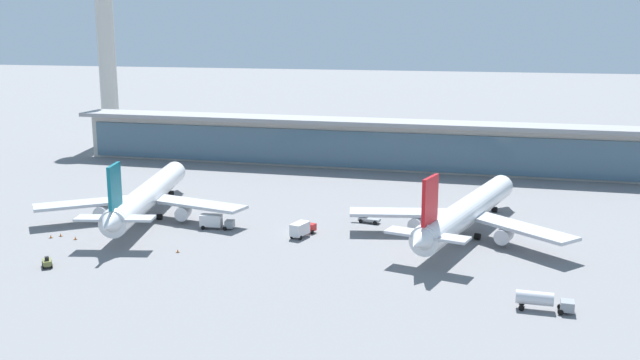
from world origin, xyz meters
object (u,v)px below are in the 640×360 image
object	(u,v)px
airliner_left_stand	(147,196)
safety_cone_charlie	(75,238)
airliner_centre_stand	(466,211)
safety_cone_alpha	(51,237)
safety_cone_bravo	(61,235)
service_truck_by_tail_grey	(215,221)
control_tower	(105,31)
service_truck_mid_apron_red	(302,229)
service_truck_on_taxiway_grey	(368,219)
service_truck_under_wing_olive	(47,262)
service_truck_near_nose_grey	(542,300)
safety_cone_delta	(178,251)

from	to	relation	value
airliner_left_stand	safety_cone_charlie	bearing A→B (deg)	-107.14
airliner_centre_stand	safety_cone_alpha	size ratio (longest dim) A/B	87.83
safety_cone_alpha	safety_cone_bravo	distance (m)	1.99
service_truck_by_tail_grey	control_tower	world-z (taller)	control_tower
service_truck_mid_apron_red	safety_cone_bravo	distance (m)	50.23
safety_cone_alpha	safety_cone_charlie	bearing A→B (deg)	2.97
airliner_centre_stand	service_truck_by_tail_grey	world-z (taller)	airliner_centre_stand
safety_cone_alpha	service_truck_on_taxiway_grey	bearing A→B (deg)	25.05
airliner_centre_stand	service_truck_by_tail_grey	bearing A→B (deg)	-170.79
control_tower	safety_cone_alpha	xyz separation A→B (m)	(56.28, -118.29, -41.02)
service_truck_under_wing_olive	service_truck_on_taxiway_grey	xyz separation A→B (m)	(50.41, 44.74, -0.07)
safety_cone_charlie	control_tower	bearing A→B (deg)	117.66
airliner_left_stand	service_truck_near_nose_grey	bearing A→B (deg)	-21.98
control_tower	safety_cone_bravo	xyz separation A→B (m)	(57.55, -116.75, -41.02)
service_truck_by_tail_grey	safety_cone_alpha	world-z (taller)	service_truck_by_tail_grey
airliner_left_stand	service_truck_on_taxiway_grey	size ratio (longest dim) A/B	8.89
airliner_centre_stand	safety_cone_delta	bearing A→B (deg)	-153.83
airliner_left_stand	safety_cone_alpha	bearing A→B (deg)	-120.32
airliner_centre_stand	service_truck_under_wing_olive	world-z (taller)	airliner_centre_stand
control_tower	safety_cone_alpha	world-z (taller)	control_tower
service_truck_near_nose_grey	safety_cone_alpha	bearing A→B (deg)	171.48
service_truck_mid_apron_red	safety_cone_delta	distance (m)	26.18
airliner_left_stand	service_truck_by_tail_grey	distance (m)	19.26
airliner_left_stand	safety_cone_charlie	xyz separation A→B (m)	(-6.02, -19.53, -4.90)
service_truck_near_nose_grey	safety_cone_bravo	distance (m)	96.61
airliner_left_stand	safety_cone_charlie	size ratio (longest dim) A/B	88.06
safety_cone_bravo	safety_cone_delta	distance (m)	28.66
safety_cone_alpha	safety_cone_bravo	size ratio (longest dim) A/B	1.00
service_truck_mid_apron_red	safety_cone_bravo	world-z (taller)	service_truck_mid_apron_red
service_truck_mid_apron_red	safety_cone_alpha	size ratio (longest dim) A/B	10.92
airliner_left_stand	service_truck_mid_apron_red	world-z (taller)	airliner_left_stand
airliner_left_stand	control_tower	bearing A→B (deg)	124.58
airliner_centre_stand	safety_cone_charlie	world-z (taller)	airliner_centre_stand
airliner_left_stand	service_truck_under_wing_olive	xyz separation A→B (m)	(-0.93, -36.01, -4.35)
service_truck_on_taxiway_grey	safety_cone_delta	distance (m)	43.95
safety_cone_bravo	safety_cone_charlie	bearing A→B (deg)	-16.16
service_truck_under_wing_olive	service_truck_by_tail_grey	xyz separation A→B (m)	(19.31, 31.46, 0.82)
service_truck_mid_apron_red	control_tower	bearing A→B (deg)	135.63
service_truck_on_taxiway_grey	control_tower	xyz separation A→B (m)	(-117.36, 89.74, 40.53)
airliner_centre_stand	safety_cone_bravo	bearing A→B (deg)	-164.69
service_truck_on_taxiway_grey	safety_cone_delta	world-z (taller)	service_truck_on_taxiway_grey
safety_cone_alpha	safety_cone_bravo	xyz separation A→B (m)	(1.27, 1.53, 0.00)
airliner_left_stand	control_tower	distance (m)	124.93
control_tower	safety_cone_bravo	bearing A→B (deg)	-63.76
service_truck_mid_apron_red	safety_cone_bravo	bearing A→B (deg)	-165.00
service_truck_near_nose_grey	safety_cone_alpha	size ratio (longest dim) A/B	12.36
service_truck_mid_apron_red	service_truck_under_wing_olive	bearing A→B (deg)	-141.84
control_tower	safety_cone_charlie	size ratio (longest dim) A/B	108.47
safety_cone_delta	safety_cone_charlie	bearing A→B (deg)	174.09
service_truck_by_tail_grey	safety_cone_bravo	size ratio (longest dim) A/B	10.75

